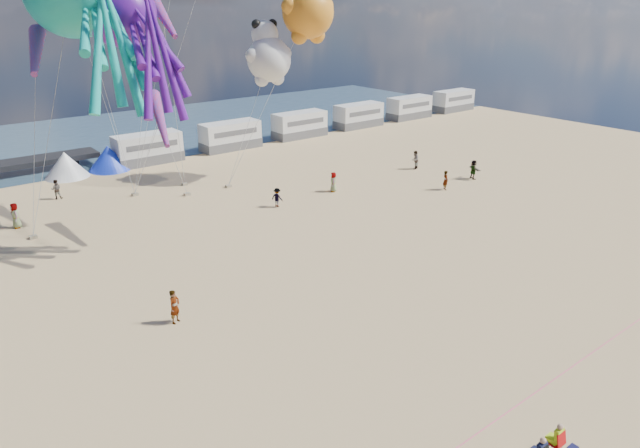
{
  "coord_description": "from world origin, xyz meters",
  "views": [
    {
      "loc": [
        -15.25,
        -14.83,
        15.4
      ],
      "look_at": [
        1.23,
        6.0,
        4.96
      ],
      "focal_mm": 32.0,
      "sensor_mm": 36.0,
      "label": 1
    }
  ],
  "objects_px": {
    "standing_person": "(175,307)",
    "beachgoer_6": "(15,216)",
    "beachgoer_1": "(56,189)",
    "kite_teddy_orange": "(308,12)",
    "beachgoer_4": "(473,170)",
    "beachgoer_2": "(277,197)",
    "motorhome_0": "(148,149)",
    "kite_octopus_purple": "(118,11)",
    "sandbag_a": "(33,237)",
    "beachgoer_5": "(446,180)",
    "beachgoer_7": "(415,160)",
    "motorhome_1": "(230,136)",
    "sandbag_e": "(135,194)",
    "sandbag_c": "(228,186)",
    "motorhome_4": "(409,108)",
    "tent_blue": "(109,158)",
    "motorhome_2": "(300,125)",
    "tent_white": "(66,165)",
    "motorhome_3": "(358,116)",
    "beachgoer_0": "(333,182)",
    "sandbag_d": "(185,184)",
    "kite_panda": "(269,59)",
    "windsock_right": "(160,119)",
    "sandbag_b": "(187,194)",
    "windsock_mid": "(163,16)"
  },
  "relations": [
    {
      "from": "motorhome_3",
      "to": "sandbag_e",
      "type": "height_order",
      "value": "motorhome_3"
    },
    {
      "from": "motorhome_1",
      "to": "sandbag_b",
      "type": "height_order",
      "value": "motorhome_1"
    },
    {
      "from": "beachgoer_7",
      "to": "kite_teddy_orange",
      "type": "distance_m",
      "value": 17.2
    },
    {
      "from": "kite_panda",
      "to": "windsock_right",
      "type": "distance_m",
      "value": 14.67
    },
    {
      "from": "motorhome_1",
      "to": "sandbag_a",
      "type": "bearing_deg",
      "value": -149.67
    },
    {
      "from": "tent_blue",
      "to": "beachgoer_1",
      "type": "height_order",
      "value": "tent_blue"
    },
    {
      "from": "kite_octopus_purple",
      "to": "beachgoer_0",
      "type": "bearing_deg",
      "value": -15.94
    },
    {
      "from": "beachgoer_6",
      "to": "sandbag_d",
      "type": "distance_m",
      "value": 14.26
    },
    {
      "from": "motorhome_1",
      "to": "beachgoer_7",
      "type": "height_order",
      "value": "motorhome_1"
    },
    {
      "from": "motorhome_2",
      "to": "beachgoer_7",
      "type": "relative_size",
      "value": 3.65
    },
    {
      "from": "standing_person",
      "to": "beachgoer_6",
      "type": "bearing_deg",
      "value": 72.6
    },
    {
      "from": "motorhome_3",
      "to": "beachgoer_4",
      "type": "bearing_deg",
      "value": -106.78
    },
    {
      "from": "beachgoer_7",
      "to": "motorhome_0",
      "type": "bearing_deg",
      "value": -69.59
    },
    {
      "from": "sandbag_a",
      "to": "beachgoer_2",
      "type": "bearing_deg",
      "value": -16.55
    },
    {
      "from": "beachgoer_5",
      "to": "sandbag_d",
      "type": "xyz_separation_m",
      "value": [
        -17.27,
        15.27,
        -0.74
      ]
    },
    {
      "from": "windsock_mid",
      "to": "windsock_right",
      "type": "height_order",
      "value": "windsock_mid"
    },
    {
      "from": "motorhome_2",
      "to": "windsock_right",
      "type": "xyz_separation_m",
      "value": [
        -25.16,
        -18.62,
        6.54
      ]
    },
    {
      "from": "beachgoer_4",
      "to": "beachgoer_2",
      "type": "bearing_deg",
      "value": 94.15
    },
    {
      "from": "tent_white",
      "to": "sandbag_b",
      "type": "bearing_deg",
      "value": -61.92
    },
    {
      "from": "sandbag_a",
      "to": "kite_panda",
      "type": "relative_size",
      "value": 0.08
    },
    {
      "from": "motorhome_0",
      "to": "beachgoer_5",
      "type": "height_order",
      "value": "motorhome_0"
    },
    {
      "from": "tent_white",
      "to": "beachgoer_5",
      "type": "height_order",
      "value": "tent_white"
    },
    {
      "from": "beachgoer_1",
      "to": "kite_teddy_orange",
      "type": "relative_size",
      "value": 0.22
    },
    {
      "from": "motorhome_0",
      "to": "kite_octopus_purple",
      "type": "distance_m",
      "value": 22.03
    },
    {
      "from": "motorhome_2",
      "to": "tent_white",
      "type": "height_order",
      "value": "motorhome_2"
    },
    {
      "from": "motorhome_0",
      "to": "sandbag_b",
      "type": "distance_m",
      "value": 12.1
    },
    {
      "from": "beachgoer_5",
      "to": "sandbag_c",
      "type": "xyz_separation_m",
      "value": [
        -14.53,
        12.3,
        -0.74
      ]
    },
    {
      "from": "beachgoer_0",
      "to": "sandbag_d",
      "type": "bearing_deg",
      "value": -97.7
    },
    {
      "from": "motorhome_1",
      "to": "sandbag_e",
      "type": "height_order",
      "value": "motorhome_1"
    },
    {
      "from": "beachgoer_5",
      "to": "beachgoer_7",
      "type": "bearing_deg",
      "value": 1.47
    },
    {
      "from": "beachgoer_5",
      "to": "beachgoer_6",
      "type": "relative_size",
      "value": 0.91
    },
    {
      "from": "motorhome_3",
      "to": "beachgoer_0",
      "type": "distance_m",
      "value": 27.22
    },
    {
      "from": "beachgoer_2",
      "to": "windsock_right",
      "type": "relative_size",
      "value": 0.28
    },
    {
      "from": "motorhome_0",
      "to": "motorhome_1",
      "type": "distance_m",
      "value": 9.5
    },
    {
      "from": "beachgoer_4",
      "to": "motorhome_4",
      "type": "bearing_deg",
      "value": -16.0
    },
    {
      "from": "motorhome_0",
      "to": "windsock_mid",
      "type": "height_order",
      "value": "windsock_mid"
    },
    {
      "from": "standing_person",
      "to": "beachgoer_2",
      "type": "xyz_separation_m",
      "value": [
        14.06,
        11.37,
        -0.14
      ]
    },
    {
      "from": "beachgoer_2",
      "to": "motorhome_0",
      "type": "bearing_deg",
      "value": -15.59
    },
    {
      "from": "sandbag_b",
      "to": "kite_teddy_orange",
      "type": "relative_size",
      "value": 0.07
    },
    {
      "from": "motorhome_2",
      "to": "motorhome_4",
      "type": "distance_m",
      "value": 19.0
    },
    {
      "from": "motorhome_4",
      "to": "standing_person",
      "type": "height_order",
      "value": "motorhome_4"
    },
    {
      "from": "motorhome_4",
      "to": "kite_octopus_purple",
      "type": "xyz_separation_m",
      "value": [
        -45.18,
        -16.07,
        13.25
      ]
    },
    {
      "from": "motorhome_4",
      "to": "kite_teddy_orange",
      "type": "xyz_separation_m",
      "value": [
        -28.01,
        -13.69,
        12.98
      ]
    },
    {
      "from": "motorhome_0",
      "to": "kite_panda",
      "type": "xyz_separation_m",
      "value": [
        6.81,
        -12.3,
        9.18
      ]
    },
    {
      "from": "tent_white",
      "to": "standing_person",
      "type": "height_order",
      "value": "tent_white"
    },
    {
      "from": "tent_blue",
      "to": "sandbag_e",
      "type": "xyz_separation_m",
      "value": [
        -1.13,
        -9.2,
        -1.09
      ]
    },
    {
      "from": "kite_octopus_purple",
      "to": "kite_panda",
      "type": "relative_size",
      "value": 1.67
    },
    {
      "from": "beachgoer_1",
      "to": "tent_white",
      "type": "bearing_deg",
      "value": -93.7
    },
    {
      "from": "motorhome_0",
      "to": "beachgoer_5",
      "type": "distance_m",
      "value": 29.61
    },
    {
      "from": "standing_person",
      "to": "sandbag_d",
      "type": "relative_size",
      "value": 3.64
    }
  ]
}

